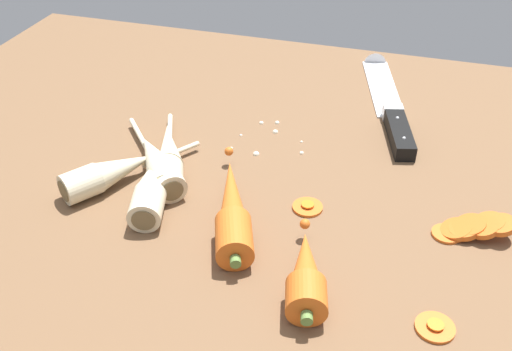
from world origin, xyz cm
name	(u,v)px	position (x,y,z in cm)	size (l,w,h in cm)	color
ground_plane	(260,188)	(0.00, 0.00, -2.00)	(120.00, 90.00, 4.00)	brown
chefs_knife	(387,97)	(13.53, 26.07, 0.65)	(12.20, 34.40, 4.18)	silver
whole_carrot	(232,209)	(-0.46, -10.14, 2.10)	(10.20, 21.15, 4.20)	#D6601E
whole_carrot_second	(306,274)	(10.19, -18.03, 2.10)	(6.69, 14.66, 4.20)	#D6601E
parsnip_front	(157,163)	(-13.05, -3.70, 1.98)	(15.18, 17.07, 4.00)	beige
parsnip_mid_left	(168,159)	(-12.01, -2.49, 1.98)	(9.66, 18.92, 4.00)	beige
parsnip_mid_right	(111,173)	(-17.82, -7.39, 1.98)	(13.22, 17.56, 4.00)	beige
parsnip_back	(153,183)	(-11.68, -7.95, 1.98)	(8.48, 22.07, 4.00)	beige
carrot_slice_stack	(473,227)	(26.85, -4.11, 1.08)	(9.18, 5.11, 3.16)	#D6601E
carrot_slice_stray_near	(308,206)	(7.50, -4.83, 0.36)	(3.77, 3.77, 0.70)	#D6601E
carrot_slice_stray_mid	(435,326)	(23.54, -19.62, 0.36)	(3.93, 3.93, 0.70)	#D6601E
mince_crumbs	(268,137)	(-1.52, 9.10, 0.37)	(10.39, 9.99, 0.90)	silver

